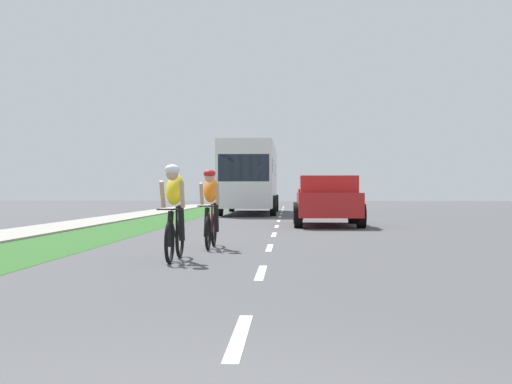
{
  "coord_description": "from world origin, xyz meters",
  "views": [
    {
      "loc": [
        0.39,
        -3.03,
        1.14
      ],
      "look_at": [
        -0.87,
        23.72,
        1.12
      ],
      "focal_mm": 48.95,
      "sensor_mm": 36.0,
      "label": 1
    }
  ],
  "objects_px": {
    "cyclist_trailing": "(211,208)",
    "sedan_dark_green": "(259,196)",
    "pickup_red": "(327,201)",
    "bus_white": "(251,175)",
    "cyclist_lead": "(175,212)"
  },
  "relations": [
    {
      "from": "cyclist_trailing",
      "to": "pickup_red",
      "type": "distance_m",
      "value": 9.72
    },
    {
      "from": "cyclist_trailing",
      "to": "bus_white",
      "type": "bearing_deg",
      "value": 91.05
    },
    {
      "from": "cyclist_lead",
      "to": "cyclist_trailing",
      "type": "relative_size",
      "value": 1.0
    },
    {
      "from": "bus_white",
      "to": "pickup_red",
      "type": "bearing_deg",
      "value": -75.89
    },
    {
      "from": "cyclist_lead",
      "to": "cyclist_trailing",
      "type": "xyz_separation_m",
      "value": [
        0.31,
        2.56,
        0.0
      ]
    },
    {
      "from": "pickup_red",
      "to": "sedan_dark_green",
      "type": "distance_m",
      "value": 29.19
    },
    {
      "from": "cyclist_trailing",
      "to": "bus_white",
      "type": "relative_size",
      "value": 0.15
    },
    {
      "from": "pickup_red",
      "to": "sedan_dark_green",
      "type": "bearing_deg",
      "value": 96.92
    },
    {
      "from": "cyclist_lead",
      "to": "pickup_red",
      "type": "height_order",
      "value": "pickup_red"
    },
    {
      "from": "cyclist_trailing",
      "to": "sedan_dark_green",
      "type": "height_order",
      "value": "cyclist_trailing"
    },
    {
      "from": "bus_white",
      "to": "sedan_dark_green",
      "type": "bearing_deg",
      "value": 90.94
    },
    {
      "from": "pickup_red",
      "to": "sedan_dark_green",
      "type": "xyz_separation_m",
      "value": [
        -3.52,
        28.98,
        -0.06
      ]
    },
    {
      "from": "bus_white",
      "to": "cyclist_trailing",
      "type": "bearing_deg",
      "value": -88.95
    },
    {
      "from": "cyclist_trailing",
      "to": "bus_white",
      "type": "xyz_separation_m",
      "value": [
        -0.41,
        22.23,
        1.17
      ]
    },
    {
      "from": "cyclist_lead",
      "to": "sedan_dark_green",
      "type": "relative_size",
      "value": 0.4
    }
  ]
}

